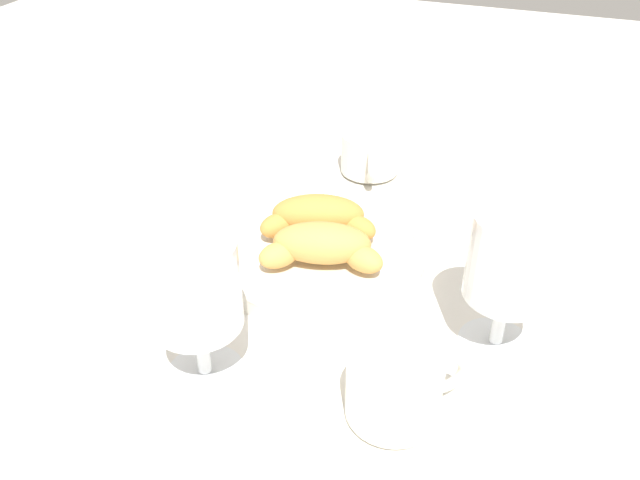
# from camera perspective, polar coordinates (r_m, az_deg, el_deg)

# --- Properties ---
(ground_plane) EXTENTS (2.20, 2.20, 0.00)m
(ground_plane) POSITION_cam_1_polar(r_m,az_deg,el_deg) (0.70, 1.97, -2.39)
(ground_plane) COLOR silver
(pastry_plate) EXTENTS (0.23, 0.23, 0.02)m
(pastry_plate) POSITION_cam_1_polar(r_m,az_deg,el_deg) (0.70, 0.00, -1.15)
(pastry_plate) COLOR silver
(pastry_plate) RESTS_ON ground_plane
(croissant_large) EXTENTS (0.13, 0.09, 0.04)m
(croissant_large) POSITION_cam_1_polar(r_m,az_deg,el_deg) (0.70, -0.18, 2.05)
(croissant_large) COLOR #CC893D
(croissant_large) RESTS_ON pastry_plate
(croissant_small) EXTENTS (0.13, 0.09, 0.04)m
(croissant_small) POSITION_cam_1_polar(r_m,az_deg,el_deg) (0.65, 0.16, -0.55)
(croissant_small) COLOR #D6994C
(croissant_small) RESTS_ON pastry_plate
(coffee_cup_near) EXTENTS (0.14, 0.14, 0.06)m
(coffee_cup_near) POSITION_cam_1_polar(r_m,az_deg,el_deg) (0.86, 4.42, 7.18)
(coffee_cup_near) COLOR silver
(coffee_cup_near) RESTS_ON ground_plane
(coffee_cup_far) EXTENTS (0.14, 0.14, 0.06)m
(coffee_cup_far) POSITION_cam_1_polar(r_m,az_deg,el_deg) (0.53, 6.58, -13.48)
(coffee_cup_far) COLOR silver
(coffee_cup_far) RESTS_ON ground_plane
(juice_glass_left) EXTENTS (0.08, 0.08, 0.14)m
(juice_glass_left) POSITION_cam_1_polar(r_m,az_deg,el_deg) (0.53, -11.03, -4.54)
(juice_glass_left) COLOR white
(juice_glass_left) RESTS_ON ground_plane
(juice_glass_right) EXTENTS (0.08, 0.08, 0.14)m
(juice_glass_right) POSITION_cam_1_polar(r_m,az_deg,el_deg) (0.57, 16.55, -1.95)
(juice_glass_right) COLOR white
(juice_glass_right) RESTS_ON ground_plane
(folded_napkin) EXTENTS (0.12, 0.12, 0.01)m
(folded_napkin) POSITION_cam_1_polar(r_m,az_deg,el_deg) (0.72, 19.40, -3.32)
(folded_napkin) COLOR silver
(folded_napkin) RESTS_ON ground_plane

